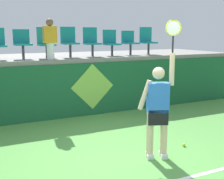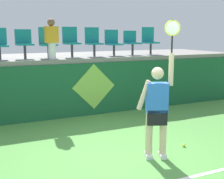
{
  "view_description": "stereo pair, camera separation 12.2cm",
  "coord_description": "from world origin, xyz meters",
  "px_view_note": "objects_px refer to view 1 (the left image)",
  "views": [
    {
      "loc": [
        -2.62,
        -4.74,
        2.31
      ],
      "look_at": [
        0.29,
        1.16,
        1.1
      ],
      "focal_mm": 50.53,
      "sensor_mm": 36.0,
      "label": 1
    },
    {
      "loc": [
        -2.51,
        -4.79,
        2.31
      ],
      "look_at": [
        0.29,
        1.16,
        1.1
      ],
      "focal_mm": 50.53,
      "sensor_mm": 36.0,
      "label": 2
    }
  ],
  "objects_px": {
    "stadium_chair_3": "(22,42)",
    "stadium_chair_4": "(46,41)",
    "stadium_chair_6": "(91,41)",
    "stadium_chair_7": "(111,42)",
    "tennis_player": "(158,107)",
    "stadium_chair_5": "(69,40)",
    "spectator_0": "(50,38)",
    "stadium_chair_8": "(130,41)",
    "tennis_ball": "(184,145)",
    "stadium_chair_9": "(147,40)"
  },
  "relations": [
    {
      "from": "tennis_ball",
      "to": "stadium_chair_8",
      "type": "xyz_separation_m",
      "value": [
        0.9,
        3.9,
        1.97
      ]
    },
    {
      "from": "stadium_chair_6",
      "to": "stadium_chair_8",
      "type": "distance_m",
      "value": 1.29
    },
    {
      "from": "stadium_chair_5",
      "to": "stadium_chair_9",
      "type": "bearing_deg",
      "value": 0.06
    },
    {
      "from": "stadium_chair_4",
      "to": "stadium_chair_8",
      "type": "relative_size",
      "value": 1.12
    },
    {
      "from": "stadium_chair_7",
      "to": "stadium_chair_9",
      "type": "height_order",
      "value": "stadium_chair_9"
    },
    {
      "from": "tennis_player",
      "to": "stadium_chair_7",
      "type": "xyz_separation_m",
      "value": [
        1.07,
        4.13,
        1.05
      ]
    },
    {
      "from": "tennis_ball",
      "to": "stadium_chair_5",
      "type": "relative_size",
      "value": 0.08
    },
    {
      "from": "stadium_chair_3",
      "to": "stadium_chair_4",
      "type": "height_order",
      "value": "stadium_chair_4"
    },
    {
      "from": "stadium_chair_5",
      "to": "spectator_0",
      "type": "relative_size",
      "value": 0.81
    },
    {
      "from": "stadium_chair_6",
      "to": "stadium_chair_3",
      "type": "bearing_deg",
      "value": -179.76
    },
    {
      "from": "stadium_chair_3",
      "to": "stadium_chair_6",
      "type": "height_order",
      "value": "stadium_chair_6"
    },
    {
      "from": "stadium_chair_4",
      "to": "spectator_0",
      "type": "relative_size",
      "value": 0.8
    },
    {
      "from": "stadium_chair_3",
      "to": "spectator_0",
      "type": "bearing_deg",
      "value": -34.75
    },
    {
      "from": "stadium_chair_8",
      "to": "stadium_chair_4",
      "type": "bearing_deg",
      "value": 179.77
    },
    {
      "from": "stadium_chair_3",
      "to": "stadium_chair_8",
      "type": "height_order",
      "value": "stadium_chair_3"
    },
    {
      "from": "stadium_chair_3",
      "to": "stadium_chair_5",
      "type": "bearing_deg",
      "value": 0.33
    },
    {
      "from": "stadium_chair_8",
      "to": "spectator_0",
      "type": "height_order",
      "value": "spectator_0"
    },
    {
      "from": "stadium_chair_5",
      "to": "stadium_chair_6",
      "type": "distance_m",
      "value": 0.69
    },
    {
      "from": "tennis_player",
      "to": "stadium_chair_5",
      "type": "bearing_deg",
      "value": 93.67
    },
    {
      "from": "stadium_chair_3",
      "to": "stadium_chair_7",
      "type": "relative_size",
      "value": 1.01
    },
    {
      "from": "stadium_chair_7",
      "to": "stadium_chair_4",
      "type": "bearing_deg",
      "value": 179.86
    },
    {
      "from": "stadium_chair_3",
      "to": "stadium_chair_9",
      "type": "relative_size",
      "value": 0.91
    },
    {
      "from": "stadium_chair_4",
      "to": "stadium_chair_6",
      "type": "relative_size",
      "value": 1.0
    },
    {
      "from": "stadium_chair_6",
      "to": "stadium_chair_9",
      "type": "distance_m",
      "value": 1.96
    },
    {
      "from": "tennis_player",
      "to": "stadium_chair_4",
      "type": "bearing_deg",
      "value": 102.88
    },
    {
      "from": "tennis_ball",
      "to": "stadium_chair_6",
      "type": "bearing_deg",
      "value": 95.7
    },
    {
      "from": "spectator_0",
      "to": "stadium_chair_4",
      "type": "bearing_deg",
      "value": 90.0
    },
    {
      "from": "stadium_chair_8",
      "to": "stadium_chair_7",
      "type": "bearing_deg",
      "value": 179.46
    },
    {
      "from": "stadium_chair_6",
      "to": "stadium_chair_7",
      "type": "relative_size",
      "value": 1.09
    },
    {
      "from": "stadium_chair_3",
      "to": "stadium_chair_5",
      "type": "distance_m",
      "value": 1.32
    },
    {
      "from": "stadium_chair_7",
      "to": "stadium_chair_8",
      "type": "distance_m",
      "value": 0.65
    },
    {
      "from": "spectator_0",
      "to": "stadium_chair_7",
      "type": "bearing_deg",
      "value": 12.62
    },
    {
      "from": "tennis_player",
      "to": "tennis_ball",
      "type": "distance_m",
      "value": 1.25
    },
    {
      "from": "tennis_player",
      "to": "tennis_ball",
      "type": "relative_size",
      "value": 38.04
    },
    {
      "from": "tennis_player",
      "to": "stadium_chair_7",
      "type": "relative_size",
      "value": 3.2
    },
    {
      "from": "stadium_chair_5",
      "to": "spectator_0",
      "type": "distance_m",
      "value": 0.82
    },
    {
      "from": "tennis_ball",
      "to": "stadium_chair_3",
      "type": "bearing_deg",
      "value": 121.63
    },
    {
      "from": "stadium_chair_4",
      "to": "stadium_chair_5",
      "type": "height_order",
      "value": "stadium_chair_5"
    },
    {
      "from": "stadium_chair_9",
      "to": "tennis_player",
      "type": "bearing_deg",
      "value": -119.96
    },
    {
      "from": "stadium_chair_4",
      "to": "spectator_0",
      "type": "xyz_separation_m",
      "value": [
        -0.0,
        -0.46,
        0.1
      ]
    },
    {
      "from": "tennis_ball",
      "to": "stadium_chair_5",
      "type": "bearing_deg",
      "value": 105.44
    },
    {
      "from": "stadium_chair_5",
      "to": "stadium_chair_7",
      "type": "height_order",
      "value": "stadium_chair_5"
    },
    {
      "from": "tennis_player",
      "to": "tennis_ball",
      "type": "bearing_deg",
      "value": 15.11
    },
    {
      "from": "stadium_chair_4",
      "to": "stadium_chair_5",
      "type": "relative_size",
      "value": 0.98
    },
    {
      "from": "tennis_ball",
      "to": "stadium_chair_4",
      "type": "relative_size",
      "value": 0.08
    },
    {
      "from": "tennis_ball",
      "to": "stadium_chair_7",
      "type": "bearing_deg",
      "value": 86.27
    },
    {
      "from": "stadium_chair_3",
      "to": "stadium_chair_8",
      "type": "bearing_deg",
      "value": -0.02
    },
    {
      "from": "tennis_player",
      "to": "stadium_chair_7",
      "type": "distance_m",
      "value": 4.39
    },
    {
      "from": "stadium_chair_4",
      "to": "stadium_chair_5",
      "type": "xyz_separation_m",
      "value": [
        0.68,
        -0.0,
        0.02
      ]
    },
    {
      "from": "stadium_chair_3",
      "to": "stadium_chair_4",
      "type": "bearing_deg",
      "value": 0.86
    }
  ]
}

